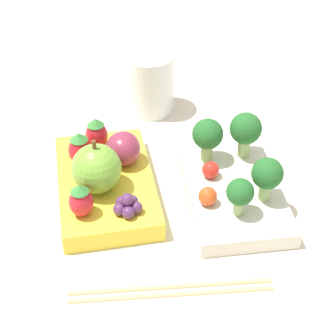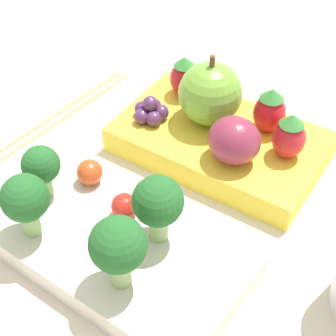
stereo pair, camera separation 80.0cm
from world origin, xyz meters
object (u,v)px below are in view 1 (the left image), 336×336
(broccoli_floret_2, at_px, (240,193))
(strawberry_2, at_px, (81,200))
(broccoli_floret_1, at_px, (208,135))
(chopsticks_pair, at_px, (171,289))
(bento_box_fruit, at_px, (106,185))
(broccoli_floret_0, at_px, (267,175))
(cherry_tomato_0, at_px, (211,171))
(strawberry_1, at_px, (97,134))
(bento_box_savoury, at_px, (229,181))
(apple, at_px, (96,169))
(drinking_cup, at_px, (148,83))
(plum, at_px, (123,148))
(broccoli_floret_3, at_px, (246,130))
(strawberry_0, at_px, (80,149))
(grape_cluster, at_px, (128,205))
(cherry_tomato_1, at_px, (208,196))

(broccoli_floret_2, height_order, strawberry_2, same)
(broccoli_floret_1, distance_m, chopsticks_pair, 0.21)
(bento_box_fruit, relative_size, broccoli_floret_0, 3.44)
(cherry_tomato_0, distance_m, strawberry_1, 0.15)
(bento_box_savoury, relative_size, chopsticks_pair, 1.07)
(apple, bearing_deg, broccoli_floret_2, 68.50)
(bento_box_savoury, xyz_separation_m, drinking_cup, (-0.19, -0.08, 0.03))
(broccoli_floret_0, bearing_deg, strawberry_1, -123.06)
(cherry_tomato_0, height_order, chopsticks_pair, cherry_tomato_0)
(broccoli_floret_0, xyz_separation_m, plum, (-0.09, -0.16, -0.01))
(strawberry_1, bearing_deg, apple, -2.13)
(bento_box_savoury, distance_m, cherry_tomato_0, 0.03)
(broccoli_floret_3, height_order, strawberry_0, broccoli_floret_3)
(bento_box_savoury, height_order, grape_cluster, grape_cluster)
(broccoli_floret_2, xyz_separation_m, strawberry_2, (-0.02, -0.17, -0.00))
(broccoli_floret_0, bearing_deg, strawberry_2, -89.64)
(cherry_tomato_1, bearing_deg, bento_box_savoury, 141.54)
(strawberry_1, distance_m, strawberry_2, 0.13)
(cherry_tomato_0, bearing_deg, bento_box_fruit, -96.01)
(broccoli_floret_1, relative_size, cherry_tomato_0, 2.77)
(broccoli_floret_3, bearing_deg, cherry_tomato_0, -52.45)
(bento_box_fruit, relative_size, strawberry_2, 4.55)
(bento_box_savoury, height_order, broccoli_floret_0, broccoli_floret_0)
(grape_cluster, bearing_deg, broccoli_floret_1, 128.95)
(apple, relative_size, strawberry_0, 1.53)
(bento_box_fruit, relative_size, apple, 2.80)
(bento_box_fruit, height_order, broccoli_floret_2, broccoli_floret_2)
(drinking_cup, bearing_deg, plum, -17.37)
(broccoli_floret_1, distance_m, cherry_tomato_1, 0.09)
(chopsticks_pair, bearing_deg, drinking_cup, 177.04)
(bento_box_fruit, distance_m, grape_cluster, 0.07)
(broccoli_floret_0, xyz_separation_m, chopsticks_pair, (0.10, -0.13, -0.05))
(chopsticks_pair, bearing_deg, strawberry_2, -140.13)
(cherry_tomato_1, bearing_deg, strawberry_0, -122.79)
(plum, relative_size, chopsticks_pair, 0.22)
(bento_box_savoury, bearing_deg, grape_cluster, -67.98)
(cherry_tomato_1, height_order, chopsticks_pair, cherry_tomato_1)
(broccoli_floret_2, relative_size, strawberry_1, 1.08)
(broccoli_floret_0, height_order, broccoli_floret_1, broccoli_floret_1)
(bento_box_savoury, relative_size, cherry_tomato_1, 10.27)
(strawberry_0, bearing_deg, cherry_tomato_0, 73.35)
(cherry_tomato_1, height_order, strawberry_0, strawberry_0)
(cherry_tomato_0, relative_size, apple, 0.31)
(broccoli_floret_0, distance_m, strawberry_2, 0.21)
(strawberry_0, bearing_deg, chopsticks_pair, 23.19)
(bento_box_savoury, distance_m, broccoli_floret_3, 0.07)
(drinking_cup, xyz_separation_m, chopsticks_pair, (0.34, -0.02, -0.04))
(strawberry_1, distance_m, chopsticks_pair, 0.24)
(strawberry_0, xyz_separation_m, grape_cluster, (0.10, 0.05, -0.01))
(bento_box_savoury, distance_m, chopsticks_pair, 0.18)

